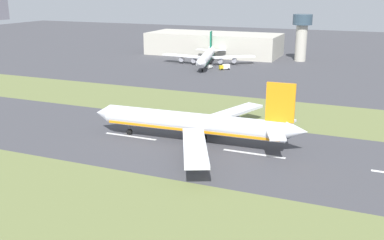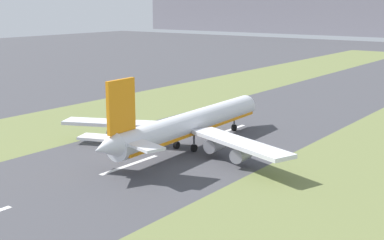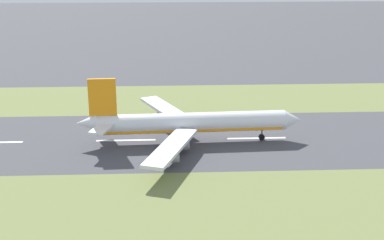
# 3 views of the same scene
# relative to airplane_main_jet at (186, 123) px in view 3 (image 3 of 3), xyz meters

# --- Properties ---
(ground_plane) EXTENTS (800.00, 800.00, 0.00)m
(ground_plane) POSITION_rel_airplane_main_jet_xyz_m (-2.55, -2.52, -6.02)
(ground_plane) COLOR #424247
(grass_median_west) EXTENTS (40.00, 600.00, 0.01)m
(grass_median_west) POSITION_rel_airplane_main_jet_xyz_m (-47.55, -2.52, -6.02)
(grass_median_west) COLOR olive
(grass_median_west) RESTS_ON ground
(grass_median_east) EXTENTS (40.00, 600.00, 0.01)m
(grass_median_east) POSITION_rel_airplane_main_jet_xyz_m (42.45, -2.52, -6.02)
(grass_median_east) COLOR olive
(grass_median_east) RESTS_ON ground
(centreline_dash_mid) EXTENTS (1.20, 18.00, 0.01)m
(centreline_dash_mid) POSITION_rel_airplane_main_jet_xyz_m (-2.55, -18.10, -6.01)
(centreline_dash_mid) COLOR silver
(centreline_dash_mid) RESTS_ON ground
(centreline_dash_far) EXTENTS (1.20, 18.00, 0.01)m
(centreline_dash_far) POSITION_rel_airplane_main_jet_xyz_m (-2.55, 21.90, -6.01)
(centreline_dash_far) COLOR silver
(centreline_dash_far) RESTS_ON ground
(airplane_main_jet) EXTENTS (64.07, 67.18, 20.20)m
(airplane_main_jet) POSITION_rel_airplane_main_jet_xyz_m (0.00, 0.00, 0.00)
(airplane_main_jet) COLOR silver
(airplane_main_jet) RESTS_ON ground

